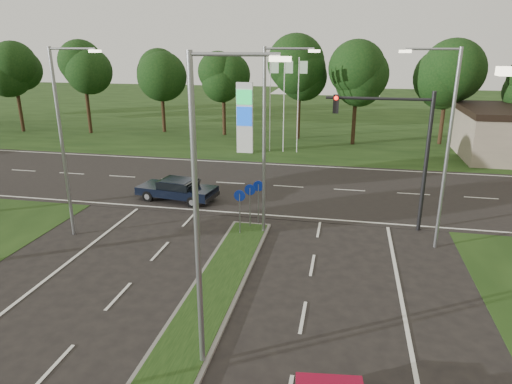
# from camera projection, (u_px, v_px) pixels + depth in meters

# --- Properties ---
(verge_far) EXTENTS (160.00, 50.00, 0.02)m
(verge_far) POSITION_uv_depth(u_px,v_px,m) (312.00, 116.00, 59.45)
(verge_far) COLOR black
(verge_far) RESTS_ON ground
(cross_road) EXTENTS (160.00, 12.00, 0.02)m
(cross_road) POSITION_uv_depth(u_px,v_px,m) (274.00, 186.00, 30.59)
(cross_road) COLOR black
(cross_road) RESTS_ON ground
(streetlight_median_near) EXTENTS (2.53, 0.22, 9.00)m
(streetlight_median_near) POSITION_uv_depth(u_px,v_px,m) (203.00, 205.00, 12.05)
(streetlight_median_near) COLOR gray
(streetlight_median_near) RESTS_ON ground
(streetlight_median_far) EXTENTS (2.53, 0.22, 9.00)m
(streetlight_median_far) POSITION_uv_depth(u_px,v_px,m) (268.00, 134.00, 21.36)
(streetlight_median_far) COLOR gray
(streetlight_median_far) RESTS_ON ground
(streetlight_left_far) EXTENTS (2.53, 0.22, 9.00)m
(streetlight_left_far) POSITION_uv_depth(u_px,v_px,m) (65.00, 134.00, 21.25)
(streetlight_left_far) COLOR gray
(streetlight_left_far) RESTS_ON ground
(streetlight_right_far) EXTENTS (2.53, 0.22, 9.00)m
(streetlight_right_far) POSITION_uv_depth(u_px,v_px,m) (444.00, 141.00, 19.90)
(streetlight_right_far) COLOR gray
(streetlight_right_far) RESTS_ON ground
(traffic_signal) EXTENTS (5.10, 0.42, 7.00)m
(traffic_signal) POSITION_uv_depth(u_px,v_px,m) (400.00, 140.00, 22.19)
(traffic_signal) COLOR black
(traffic_signal) RESTS_ON ground
(median_signs) EXTENTS (1.16, 1.76, 2.38)m
(median_signs) POSITION_uv_depth(u_px,v_px,m) (250.00, 198.00, 22.97)
(median_signs) COLOR gray
(median_signs) RESTS_ON ground
(gas_pylon) EXTENTS (5.80, 1.26, 8.00)m
(gas_pylon) POSITION_uv_depth(u_px,v_px,m) (247.00, 116.00, 38.72)
(gas_pylon) COLOR silver
(gas_pylon) RESTS_ON ground
(treeline_far) EXTENTS (6.00, 6.00, 9.90)m
(treeline_far) POSITION_uv_depth(u_px,v_px,m) (303.00, 68.00, 43.26)
(treeline_far) COLOR black
(treeline_far) RESTS_ON ground
(navy_sedan) EXTENTS (4.97, 2.64, 1.30)m
(navy_sedan) POSITION_uv_depth(u_px,v_px,m) (177.00, 189.00, 27.63)
(navy_sedan) COLOR black
(navy_sedan) RESTS_ON ground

